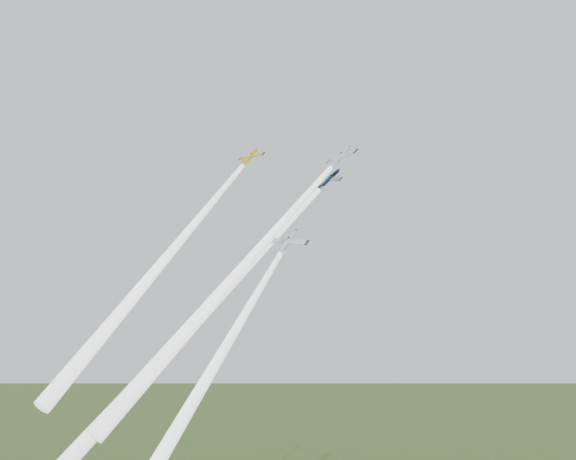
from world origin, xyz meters
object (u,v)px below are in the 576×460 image
object	(u,v)px
plane_silver_right	(340,157)
plane_silver_low	(287,243)
plane_navy	(329,179)
plane_yellow	(250,157)

from	to	relation	value
plane_silver_right	plane_silver_low	world-z (taller)	plane_silver_right
plane_silver_right	plane_silver_low	distance (m)	18.99
plane_silver_low	plane_silver_right	bearing A→B (deg)	48.03
plane_navy	plane_silver_right	bearing A→B (deg)	-17.54
plane_yellow	plane_silver_right	size ratio (longest dim) A/B	0.87
plane_yellow	plane_silver_right	xyz separation A→B (m)	(24.88, -4.74, -4.50)
plane_yellow	plane_silver_low	world-z (taller)	plane_yellow
plane_navy	plane_silver_low	distance (m)	18.59
plane_navy	plane_silver_right	xyz separation A→B (m)	(5.58, -4.92, 2.63)
plane_navy	plane_silver_low	size ratio (longest dim) A/B	0.88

